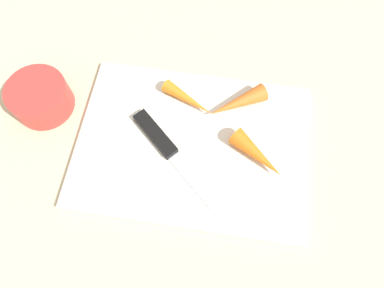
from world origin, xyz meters
name	(u,v)px	position (x,y,z in m)	size (l,w,h in m)	color
ground_plane	(192,147)	(0.00, 0.00, 0.00)	(1.40, 1.40, 0.00)	#C6B793
cutting_board	(192,145)	(0.00, 0.00, 0.01)	(0.36, 0.26, 0.01)	silver
knife	(160,140)	(0.05, 0.00, 0.02)	(0.16, 0.15, 0.01)	#B7B7BC
carrot_shortest	(188,99)	(0.02, -0.07, 0.02)	(0.02, 0.02, 0.09)	orange
carrot_medium	(258,155)	(-0.10, 0.01, 0.03)	(0.03, 0.03, 0.09)	orange
carrot_longest	(237,103)	(-0.06, -0.08, 0.03)	(0.03, 0.03, 0.10)	orange
small_bowl	(40,98)	(0.25, -0.04, 0.02)	(0.10, 0.10, 0.05)	red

